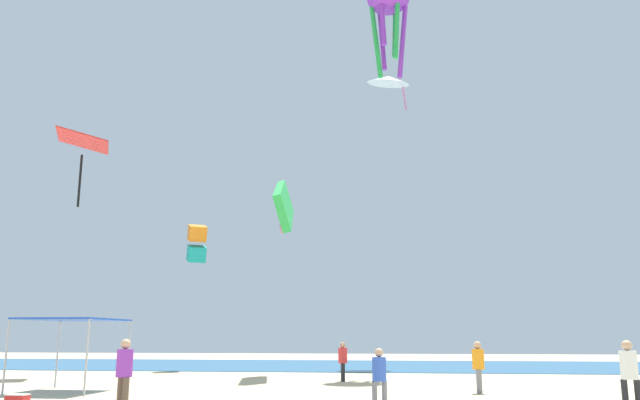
{
  "coord_description": "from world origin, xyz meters",
  "views": [
    {
      "loc": [
        3.25,
        -20.56,
        1.9
      ],
      "look_at": [
        -1.66,
        15.53,
        9.67
      ],
      "focal_mm": 36.1,
      "sensor_mm": 36.0,
      "label": 1
    }
  ],
  "objects_px": {
    "person_leftmost": "(379,373)",
    "kite_parafoil_green": "(284,205)",
    "kite_box_orange": "(197,243)",
    "person_rightmost": "(478,363)",
    "kite_delta_white": "(388,80)",
    "kite_octopus_purple": "(388,3)",
    "person_central": "(343,358)",
    "kite_diamond_red": "(83,144)",
    "person_near_tent": "(124,368)",
    "person_far_shore": "(629,370)",
    "canopy_tent": "(74,322)"
  },
  "relations": [
    {
      "from": "person_leftmost",
      "to": "kite_parafoil_green",
      "type": "distance_m",
      "value": 16.92
    },
    {
      "from": "kite_box_orange",
      "to": "person_rightmost",
      "type": "bearing_deg",
      "value": -70.81
    },
    {
      "from": "person_rightmost",
      "to": "kite_box_orange",
      "type": "relative_size",
      "value": 0.72
    },
    {
      "from": "person_rightmost",
      "to": "kite_parafoil_green",
      "type": "bearing_deg",
      "value": -121.75
    },
    {
      "from": "kite_delta_white",
      "to": "kite_octopus_purple",
      "type": "xyz_separation_m",
      "value": [
        0.3,
        -8.78,
        1.2
      ]
    },
    {
      "from": "person_central",
      "to": "kite_diamond_red",
      "type": "xyz_separation_m",
      "value": [
        -14.31,
        2.44,
        11.11
      ]
    },
    {
      "from": "person_rightmost",
      "to": "kite_box_orange",
      "type": "distance_m",
      "value": 21.48
    },
    {
      "from": "kite_diamond_red",
      "to": "kite_octopus_purple",
      "type": "relative_size",
      "value": 0.67
    },
    {
      "from": "person_near_tent",
      "to": "person_central",
      "type": "height_order",
      "value": "person_near_tent"
    },
    {
      "from": "person_rightmost",
      "to": "person_far_shore",
      "type": "distance_m",
      "value": 6.33
    },
    {
      "from": "kite_delta_white",
      "to": "person_central",
      "type": "bearing_deg",
      "value": 49.16
    },
    {
      "from": "kite_delta_white",
      "to": "kite_parafoil_green",
      "type": "xyz_separation_m",
      "value": [
        -5.28,
        -11.52,
        -11.38
      ]
    },
    {
      "from": "kite_box_orange",
      "to": "kite_diamond_red",
      "type": "relative_size",
      "value": 0.61
    },
    {
      "from": "person_rightmost",
      "to": "person_far_shore",
      "type": "bearing_deg",
      "value": 44.2
    },
    {
      "from": "kite_delta_white",
      "to": "kite_diamond_red",
      "type": "bearing_deg",
      "value": 3.73
    },
    {
      "from": "kite_delta_white",
      "to": "kite_diamond_red",
      "type": "height_order",
      "value": "kite_delta_white"
    },
    {
      "from": "kite_box_orange",
      "to": "kite_parafoil_green",
      "type": "bearing_deg",
      "value": -67.84
    },
    {
      "from": "person_central",
      "to": "kite_delta_white",
      "type": "height_order",
      "value": "kite_delta_white"
    },
    {
      "from": "person_near_tent",
      "to": "kite_octopus_purple",
      "type": "distance_m",
      "value": 27.71
    },
    {
      "from": "person_rightmost",
      "to": "kite_diamond_red",
      "type": "distance_m",
      "value": 23.82
    },
    {
      "from": "person_rightmost",
      "to": "kite_parafoil_green",
      "type": "height_order",
      "value": "kite_parafoil_green"
    },
    {
      "from": "person_far_shore",
      "to": "kite_diamond_red",
      "type": "relative_size",
      "value": 0.46
    },
    {
      "from": "canopy_tent",
      "to": "person_near_tent",
      "type": "xyz_separation_m",
      "value": [
        4.38,
        -5.21,
        -1.34
      ]
    },
    {
      "from": "person_central",
      "to": "person_far_shore",
      "type": "bearing_deg",
      "value": 25.29
    },
    {
      "from": "person_leftmost",
      "to": "person_far_shore",
      "type": "height_order",
      "value": "person_far_shore"
    },
    {
      "from": "person_central",
      "to": "kite_diamond_red",
      "type": "height_order",
      "value": "kite_diamond_red"
    },
    {
      "from": "canopy_tent",
      "to": "person_leftmost",
      "type": "relative_size",
      "value": 2.08
    },
    {
      "from": "person_far_shore",
      "to": "kite_octopus_purple",
      "type": "bearing_deg",
      "value": 107.14
    },
    {
      "from": "canopy_tent",
      "to": "person_leftmost",
      "type": "xyz_separation_m",
      "value": [
        11.2,
        -4.25,
        -1.48
      ]
    },
    {
      "from": "person_rightmost",
      "to": "kite_octopus_purple",
      "type": "distance_m",
      "value": 23.28
    },
    {
      "from": "person_near_tent",
      "to": "person_far_shore",
      "type": "xyz_separation_m",
      "value": [
        13.25,
        1.05,
        -0.02
      ]
    },
    {
      "from": "kite_delta_white",
      "to": "kite_diamond_red",
      "type": "relative_size",
      "value": 1.06
    },
    {
      "from": "kite_diamond_red",
      "to": "person_central",
      "type": "bearing_deg",
      "value": -125.56
    },
    {
      "from": "kite_box_orange",
      "to": "canopy_tent",
      "type": "bearing_deg",
      "value": -115.51
    },
    {
      "from": "person_leftmost",
      "to": "kite_parafoil_green",
      "type": "xyz_separation_m",
      "value": [
        -5.42,
        14.09,
        7.63
      ]
    },
    {
      "from": "person_far_shore",
      "to": "canopy_tent",
      "type": "bearing_deg",
      "value": 163.33
    },
    {
      "from": "kite_parafoil_green",
      "to": "person_near_tent",
      "type": "bearing_deg",
      "value": -14.31
    },
    {
      "from": "person_central",
      "to": "kite_diamond_red",
      "type": "distance_m",
      "value": 18.28
    },
    {
      "from": "person_far_shore",
      "to": "kite_box_orange",
      "type": "distance_m",
      "value": 27.39
    },
    {
      "from": "kite_diamond_red",
      "to": "kite_box_orange",
      "type": "bearing_deg",
      "value": -62.68
    },
    {
      "from": "kite_diamond_red",
      "to": "canopy_tent",
      "type": "bearing_deg",
      "value": -176.14
    },
    {
      "from": "canopy_tent",
      "to": "kite_box_orange",
      "type": "height_order",
      "value": "kite_box_orange"
    },
    {
      "from": "kite_diamond_red",
      "to": "kite_octopus_purple",
      "type": "bearing_deg",
      "value": -104.05
    },
    {
      "from": "person_near_tent",
      "to": "kite_box_orange",
      "type": "distance_m",
      "value": 21.97
    },
    {
      "from": "person_rightmost",
      "to": "kite_diamond_red",
      "type": "xyz_separation_m",
      "value": [
        -19.58,
        7.84,
        11.07
      ]
    },
    {
      "from": "canopy_tent",
      "to": "kite_diamond_red",
      "type": "height_order",
      "value": "kite_diamond_red"
    },
    {
      "from": "canopy_tent",
      "to": "kite_octopus_purple",
      "type": "distance_m",
      "value": 25.26
    },
    {
      "from": "person_far_shore",
      "to": "kite_octopus_purple",
      "type": "xyz_separation_m",
      "value": [
        -6.28,
        16.74,
        20.08
      ]
    },
    {
      "from": "kite_box_orange",
      "to": "person_far_shore",
      "type": "bearing_deg",
      "value": -74.59
    },
    {
      "from": "person_near_tent",
      "to": "kite_diamond_red",
      "type": "height_order",
      "value": "kite_diamond_red"
    }
  ]
}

